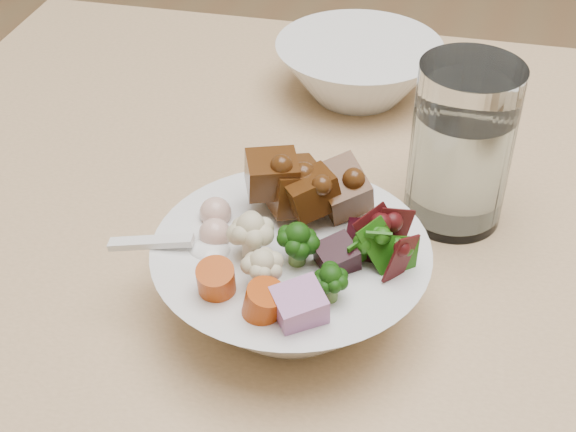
% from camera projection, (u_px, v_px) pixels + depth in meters
% --- Properties ---
extents(food_bowl, '(0.19, 0.19, 0.10)m').
position_uv_depth(food_bowl, '(294.00, 272.00, 0.55)').
color(food_bowl, white).
rests_on(food_bowl, dining_table).
extents(soup_spoon, '(0.09, 0.04, 0.02)m').
position_uv_depth(soup_spoon, '(194.00, 249.00, 0.53)').
color(soup_spoon, white).
rests_on(soup_spoon, food_bowl).
extents(water_glass, '(0.08, 0.08, 0.13)m').
position_uv_depth(water_glass, '(460.00, 151.00, 0.61)').
color(water_glass, silver).
rests_on(water_glass, dining_table).
extents(side_bowl, '(0.16, 0.16, 0.05)m').
position_uv_depth(side_bowl, '(358.00, 69.00, 0.79)').
color(side_bowl, white).
rests_on(side_bowl, dining_table).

